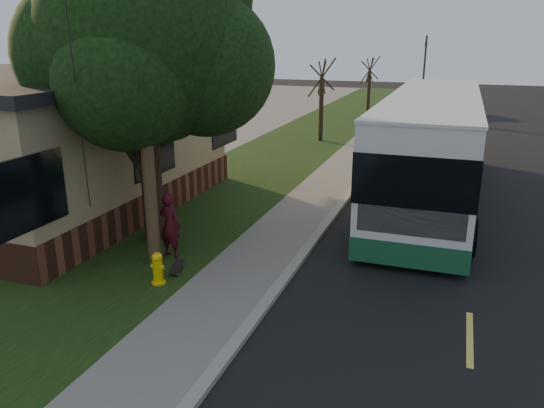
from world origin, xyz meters
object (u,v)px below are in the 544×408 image
at_px(bare_tree_far, 369,86).
at_px(skateboard_main, 178,267).
at_px(fire_hydrant, 158,268).
at_px(leafy_tree, 146,45).
at_px(skateboarder, 170,225).
at_px(bare_tree_near, 321,101).
at_px(transit_bus, 431,145).
at_px(dumpster, 68,204).
at_px(utility_pole, 141,71).
at_px(distant_car, 447,105).
at_px(traffic_signal, 424,67).

distance_m(bare_tree_far, skateboard_main, 29.27).
relative_size(fire_hydrant, leafy_tree, 0.09).
distance_m(leafy_tree, skateboarder, 4.55).
bearing_deg(bare_tree_near, skateboarder, -88.62).
height_order(leafy_tree, transit_bus, leafy_tree).
xyz_separation_m(bare_tree_far, dumpster, (-4.29, -27.26, -1.36)).
relative_size(utility_pole, bare_tree_far, 2.25).
bearing_deg(leafy_tree, transit_bus, 43.13).
height_order(bare_tree_near, transit_bus, bare_tree_near).
relative_size(dumpster, distant_car, 0.36).
distance_m(utility_pole, bare_tree_far, 29.13).
distance_m(bare_tree_far, traffic_signal, 5.44).
relative_size(utility_pole, skateboard_main, 10.12).
bearing_deg(utility_pole, bare_tree_near, 90.66).
xyz_separation_m(transit_bus, distant_car, (-0.10, 22.28, -1.19)).
bearing_deg(distant_car, transit_bus, -84.52).
distance_m(bare_tree_near, bare_tree_far, 12.01).
relative_size(bare_tree_near, bare_tree_far, 1.07).
height_order(fire_hydrant, skateboard_main, fire_hydrant).
bearing_deg(distant_car, fire_hydrant, -94.04).
bearing_deg(transit_bus, traffic_signal, 94.80).
relative_size(fire_hydrant, bare_tree_far, 0.18).
distance_m(bare_tree_far, transit_bus, 21.74).
bearing_deg(bare_tree_near, transit_bus, -55.91).
relative_size(traffic_signal, transit_bus, 0.42).
xyz_separation_m(bare_tree_near, dumpster, (-3.79, -15.26, -1.51)).
bearing_deg(bare_tree_far, traffic_signal, 48.81).
bearing_deg(leafy_tree, bare_tree_far, 87.55).
relative_size(leafy_tree, distant_car, 1.86).
bearing_deg(transit_bus, skateboarder, -127.14).
height_order(traffic_signal, skateboard_main, traffic_signal).
bearing_deg(fire_hydrant, traffic_signal, 84.79).
relative_size(bare_tree_far, skateboarder, 2.42).
bearing_deg(bare_tree_near, skateboard_main, -86.87).
relative_size(fire_hydrant, traffic_signal, 0.13).
distance_m(fire_hydrant, distant_car, 31.68).
bearing_deg(bare_tree_near, traffic_signal, 75.96).
xyz_separation_m(utility_pole, traffic_signal, (3.81, 33.01, -1.47)).
bearing_deg(leafy_tree, fire_hydrant, -59.33).
relative_size(bare_tree_far, dumpster, 2.64).
bearing_deg(skateboard_main, dumpster, 157.61).
xyz_separation_m(leafy_tree, distant_car, (6.67, 28.62, -4.45)).
relative_size(utility_pole, transit_bus, 0.69).
xyz_separation_m(bare_tree_near, distant_car, (5.99, 13.27, -1.44)).
distance_m(fire_hydrant, skateboarder, 1.62).
xyz_separation_m(skateboard_main, dumpster, (-4.73, 1.95, 0.51)).
xyz_separation_m(dumpster, distant_car, (9.79, 28.53, 0.07)).
bearing_deg(utility_pole, leafy_tree, 117.60).
xyz_separation_m(skateboard_main, distant_car, (5.06, 30.48, 0.58)).
bearing_deg(transit_bus, bare_tree_near, 124.09).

